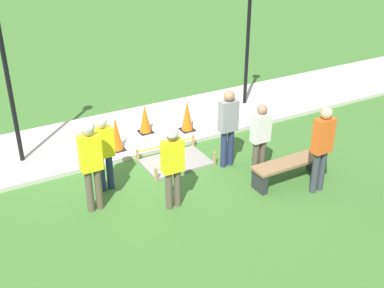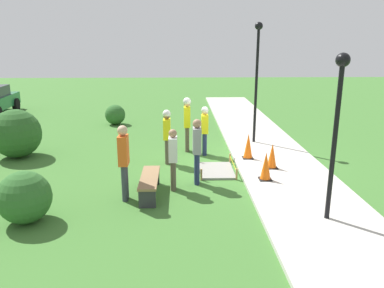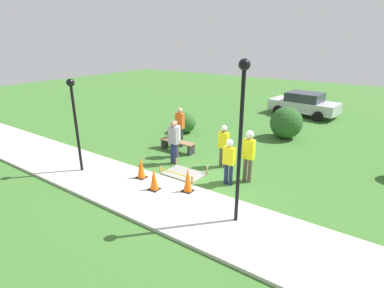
{
  "view_description": "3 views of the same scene",
  "coord_description": "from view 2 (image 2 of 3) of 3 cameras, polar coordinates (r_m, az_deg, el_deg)",
  "views": [
    {
      "loc": [
        3.56,
        9.15,
        5.36
      ],
      "look_at": [
        -0.54,
        1.87,
        1.1
      ],
      "focal_mm": 45.0,
      "sensor_mm": 36.0,
      "label": 1
    },
    {
      "loc": [
        -11.34,
        1.71,
        3.74
      ],
      "look_at": [
        -0.47,
        1.38,
        0.77
      ],
      "focal_mm": 35.0,
      "sensor_mm": 36.0,
      "label": 2
    },
    {
      "loc": [
        5.31,
        -7.57,
        4.86
      ],
      "look_at": [
        -0.92,
        1.37,
        0.99
      ],
      "focal_mm": 28.0,
      "sensor_mm": 36.0,
      "label": 3
    }
  ],
  "objects": [
    {
      "name": "shrub_rounded_mid",
      "position": [
        13.69,
        -25.21,
        1.45
      ],
      "size": [
        1.62,
        1.62,
        1.62
      ],
      "color": "#285623",
      "rests_on": "ground_plane"
    },
    {
      "name": "shrub_rounded_near",
      "position": [
        8.74,
        -24.18,
        -7.42
      ],
      "size": [
        1.13,
        1.13,
        1.13
      ],
      "color": "#2D6028",
      "rests_on": "ground_plane"
    },
    {
      "name": "traffic_cone_sidewalk_edge",
      "position": [
        12.16,
        8.56,
        -0.31
      ],
      "size": [
        0.34,
        0.34,
        0.82
      ],
      "color": "black",
      "rests_on": "sidewalk"
    },
    {
      "name": "bystander_in_orange_shirt",
      "position": [
        9.07,
        -10.36,
        -2.1
      ],
      "size": [
        0.4,
        0.24,
        1.86
      ],
      "color": "#383D47",
      "rests_on": "ground_plane"
    },
    {
      "name": "ground_plane",
      "position": [
        12.06,
        6.52,
        -2.88
      ],
      "size": [
        60.0,
        60.0,
        0.0
      ],
      "primitive_type": "plane",
      "color": "#3D702D"
    },
    {
      "name": "traffic_cone_far_patch",
      "position": [
        11.36,
        12.11,
        -1.78
      ],
      "size": [
        0.34,
        0.34,
        0.75
      ],
      "color": "black",
      "rests_on": "sidewalk"
    },
    {
      "name": "traffic_cone_near_patch",
      "position": [
        10.36,
        11.18,
        -3.31
      ],
      "size": [
        0.34,
        0.34,
        0.78
      ],
      "color": "black",
      "rests_on": "sidewalk"
    },
    {
      "name": "lamppost_near",
      "position": [
        13.88,
        9.88,
        11.55
      ],
      "size": [
        0.28,
        0.28,
        4.32
      ],
      "color": "black",
      "rests_on": "sidewalk"
    },
    {
      "name": "worker_supervisor",
      "position": [
        12.62,
        1.95,
        2.64
      ],
      "size": [
        0.4,
        0.24,
        1.67
      ],
      "color": "navy",
      "rests_on": "ground_plane"
    },
    {
      "name": "worker_trainee",
      "position": [
        12.99,
        -0.76,
        3.83
      ],
      "size": [
        0.4,
        0.28,
        1.91
      ],
      "color": "brown",
      "rests_on": "ground_plane"
    },
    {
      "name": "bystander_in_white_shirt",
      "position": [
        9.97,
        0.76,
        -0.53
      ],
      "size": [
        0.4,
        0.24,
        1.79
      ],
      "color": "navy",
      "rests_on": "ground_plane"
    },
    {
      "name": "park_bench",
      "position": [
        9.5,
        -6.47,
        -5.77
      ],
      "size": [
        1.7,
        0.44,
        0.49
      ],
      "color": "#2D2D33",
      "rests_on": "ground_plane"
    },
    {
      "name": "worker_assistant",
      "position": [
        11.71,
        -3.84,
        1.83
      ],
      "size": [
        0.4,
        0.25,
        1.73
      ],
      "color": "brown",
      "rests_on": "ground_plane"
    },
    {
      "name": "lamppost_far",
      "position": [
        7.98,
        21.29,
        4.55
      ],
      "size": [
        0.28,
        0.28,
        3.45
      ],
      "color": "black",
      "rests_on": "sidewalk"
    },
    {
      "name": "sidewalk",
      "position": [
        12.3,
        12.61,
        -2.55
      ],
      "size": [
        28.0,
        2.63,
        0.1
      ],
      "color": "#BCB7AD",
      "rests_on": "ground_plane"
    },
    {
      "name": "shrub_rounded_far",
      "position": [
        17.85,
        -11.62,
        4.39
      ],
      "size": [
        0.93,
        0.93,
        0.93
      ],
      "color": "#2D6028",
      "rests_on": "ground_plane"
    },
    {
      "name": "wet_concrete_patch",
      "position": [
        11.23,
        3.76,
        -4.02
      ],
      "size": [
        1.51,
        1.04,
        0.33
      ],
      "color": "gray",
      "rests_on": "ground_plane"
    },
    {
      "name": "bystander_in_gray_shirt",
      "position": [
        9.61,
        -2.9,
        -1.85
      ],
      "size": [
        0.4,
        0.22,
        1.62
      ],
      "color": "brown",
      "rests_on": "ground_plane"
    }
  ]
}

